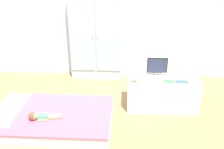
# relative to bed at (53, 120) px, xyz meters

# --- Properties ---
(ground_plane) EXTENTS (10.00, 10.00, 0.02)m
(ground_plane) POSITION_rel_bed_xyz_m (0.44, 0.10, -0.12)
(ground_plane) COLOR #99754C
(bed) EXTENTS (1.46, 0.94, 0.22)m
(bed) POSITION_rel_bed_xyz_m (0.00, 0.00, 0.00)
(bed) COLOR beige
(bed) RESTS_ON ground_plane
(pillow) EXTENTS (0.31, 0.67, 0.07)m
(pillow) POSITION_rel_bed_xyz_m (-0.53, 0.00, 0.14)
(pillow) COLOR silver
(pillow) RESTS_ON bed
(doll) EXTENTS (0.39, 0.15, 0.10)m
(doll) POSITION_rel_bed_xyz_m (-0.12, -0.15, 0.15)
(doll) COLOR #4CA375
(doll) RESTS_ON bed
(wardrobe) EXTENTS (0.87, 0.24, 1.55)m
(wardrobe) POSITION_rel_bed_xyz_m (0.37, 1.52, 0.67)
(wardrobe) COLOR silver
(wardrobe) RESTS_ON ground_plane
(tv_stand) EXTENTS (0.97, 0.43, 0.44)m
(tv_stand) POSITION_rel_bed_xyz_m (1.40, 0.58, 0.11)
(tv_stand) COLOR white
(tv_stand) RESTS_ON ground_plane
(tv_monitor) EXTENTS (0.28, 0.10, 0.27)m
(tv_monitor) POSITION_rel_bed_xyz_m (1.32, 0.65, 0.49)
(tv_monitor) COLOR #99999E
(tv_monitor) RESTS_ON tv_stand
(rocking_horse_toy) EXTENTS (0.11, 0.04, 0.13)m
(rocking_horse_toy) POSITION_rel_bed_xyz_m (1.01, 0.45, 0.40)
(rocking_horse_toy) COLOR #8E6642
(rocking_horse_toy) RESTS_ON tv_stand
(book_green) EXTENTS (0.15, 0.08, 0.01)m
(book_green) POSITION_rel_bed_xyz_m (1.48, 0.49, 0.34)
(book_green) COLOR #429E51
(book_green) RESTS_ON tv_stand
(book_blue) EXTENTS (0.15, 0.09, 0.01)m
(book_blue) POSITION_rel_bed_xyz_m (1.64, 0.49, 0.34)
(book_blue) COLOR blue
(book_blue) RESTS_ON tv_stand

